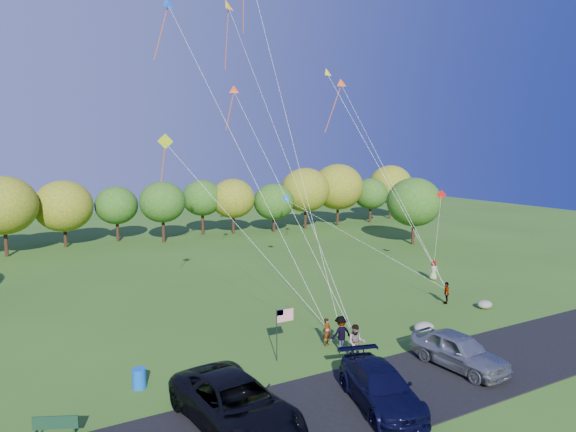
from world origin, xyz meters
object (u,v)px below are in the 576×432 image
Objects in this scene: flyer_a at (327,332)px; park_bench at (55,426)px; minivan_dark at (235,404)px; minivan_navy at (381,387)px; trash_barrel at (139,378)px; minivan_silver at (459,351)px; flyer_d at (447,293)px; flyer_e at (433,270)px; flyer_b at (356,342)px; flyer_c at (341,333)px.

flyer_a reaches higher than park_bench.
minivan_dark is 4.14× the size of park_bench.
trash_barrel is at bearing 157.14° from minivan_navy.
flyer_d is at bearing 42.89° from minivan_silver.
minivan_dark reaches higher than flyer_e.
flyer_c reaches higher than flyer_b.
minivan_navy is 10.66m from trash_barrel.
minivan_dark is at bearing -123.11° from flyer_b.
flyer_e is 1.77× the size of trash_barrel.
flyer_c is 17.24m from flyer_e.
minivan_navy is 3.59× the size of flyer_d.
minivan_navy is (5.92, -1.42, -0.13)m from minivan_dark.
flyer_b is at bearing -110.72° from flyer_a.
minivan_dark is 11.65m from minivan_silver.
minivan_navy is at bearing 71.19° from flyer_c.
flyer_d is 25.70m from park_bench.
flyer_a is 2.36m from flyer_b.
park_bench is at bearing 7.52° from flyer_c.
flyer_b reaches higher than minivan_silver.
minivan_dark is 9.31m from flyer_a.
flyer_e reaches higher than flyer_d.
flyer_c is at bearing 125.18° from flyer_b.
minivan_navy reaches higher than trash_barrel.
minivan_silver is 18.02m from park_bench.
flyer_a is 17.01m from flyer_e.
minivan_silver is at bearing 4.05° from flyer_d.
trash_barrel is at bearing 59.70° from park_bench.
flyer_a is at bearing 0.69° from trash_barrel.
minivan_silver is at bearing -4.51° from flyer_b.
park_bench is at bearing 70.53° from flyer_e.
park_bench is at bearing 176.85° from minivan_navy.
minivan_silver reaches higher than trash_barrel.
flyer_b is (7.89, 2.92, -0.07)m from minivan_dark.
flyer_d is at bearing 49.54° from minivan_navy.
trash_barrel is at bearing -36.38° from flyer_d.
flyer_c is at bearing 22.67° from minivan_dark.
flyer_a is at bearing -75.24° from flyer_c.
trash_barrel is at bearing 67.88° from flyer_e.
flyer_c is (0.03, 1.39, 0.02)m from flyer_b.
flyer_d is (13.16, 9.01, -0.09)m from minivan_navy.
minivan_dark is 26.26m from flyer_e.
trash_barrel is (3.65, 2.58, -0.03)m from park_bench.
minivan_navy is at bearing -130.58° from flyer_a.
minivan_dark is 20.53m from flyer_d.
flyer_c is (7.92, 4.31, -0.05)m from minivan_dark.
flyer_b is at bearing 134.92° from minivan_silver.
trash_barrel is (-14.12, 5.50, -0.46)m from minivan_silver.
minivan_navy is at bearing -77.81° from flyer_b.
minivan_dark is 3.55× the size of flyer_c.
minivan_navy reaches higher than flyer_e.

